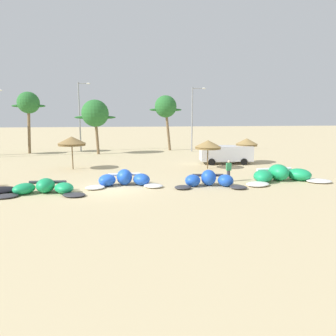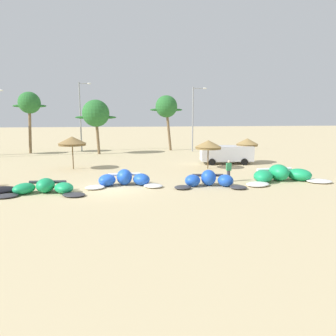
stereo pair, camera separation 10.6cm
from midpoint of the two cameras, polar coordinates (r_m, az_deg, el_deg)
ground_plane at (r=21.24m, az=-10.21°, el=-3.85°), size 260.00×260.00×0.00m
kite_left at (r=21.18m, az=-21.69°, el=-3.43°), size 5.77×2.91×0.92m
kite_left_of_center at (r=22.10m, az=-7.89°, el=-2.12°), size 5.56×2.65×1.13m
kite_center at (r=21.84m, az=7.70°, el=-2.25°), size 5.14×2.75×1.12m
kite_right_of_center at (r=24.82m, az=20.24°, el=-1.25°), size 7.12×3.43×1.24m
beach_umbrella_near_van at (r=29.82m, az=-17.13°, el=4.77°), size 2.57×2.57×3.03m
beach_umbrella_middle at (r=29.09m, az=7.52°, el=4.30°), size 2.49×2.49×2.67m
beach_umbrella_near_palms at (r=33.52m, az=14.46°, el=4.63°), size 2.29×2.29×2.58m
parked_van at (r=32.50m, az=10.56°, el=2.69°), size 5.49×2.80×1.84m
person_near_kites at (r=23.59m, az=11.22°, el=-0.52°), size 0.36×0.24×1.62m
palm_left at (r=44.92m, az=-24.08°, el=10.75°), size 4.20×2.80×8.02m
palm_left_of_gap at (r=41.18m, az=-13.07°, el=9.71°), size 5.17×3.45×6.97m
palm_center_left at (r=44.69m, az=-0.23°, el=11.14°), size 4.66×3.11×7.80m
lamppost_west_center at (r=45.13m, az=-15.62°, el=9.65°), size 1.74×0.24×9.45m
lamppost_east_center at (r=43.29m, az=4.88°, el=9.57°), size 1.99×0.24×8.78m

